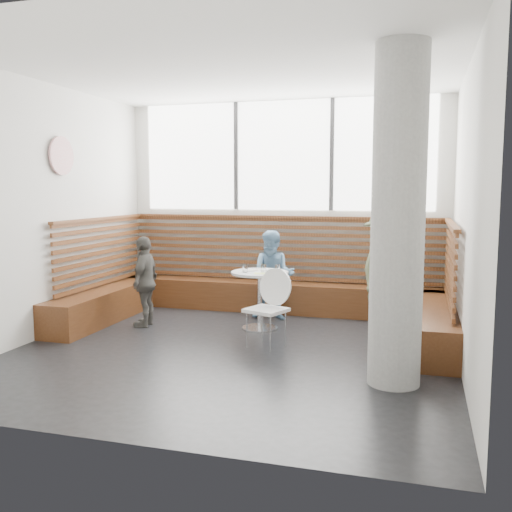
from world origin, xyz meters
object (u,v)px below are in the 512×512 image
(concrete_column, at_px, (398,218))
(child_left, at_px, (145,281))
(cafe_chair, at_px, (268,301))
(child_back, at_px, (273,275))
(cafe_table, at_px, (260,288))
(adult_man, at_px, (386,272))

(concrete_column, bearing_deg, child_left, 156.86)
(cafe_chair, bearing_deg, child_back, 122.86)
(cafe_chair, bearing_deg, concrete_column, -10.68)
(cafe_table, height_order, adult_man, adult_man)
(adult_man, bearing_deg, child_left, 118.53)
(child_left, bearing_deg, adult_man, 92.40)
(concrete_column, relative_size, child_back, 2.50)
(adult_man, height_order, child_left, adult_man)
(cafe_chair, distance_m, child_left, 1.94)
(concrete_column, distance_m, adult_man, 2.07)
(concrete_column, relative_size, cafe_table, 4.10)
(cafe_table, bearing_deg, adult_man, 7.06)
(cafe_chair, relative_size, child_left, 0.75)
(concrete_column, xyz_separation_m, child_left, (-3.38, 1.44, -0.98))
(concrete_column, relative_size, child_left, 2.59)
(cafe_table, xyz_separation_m, adult_man, (1.63, 0.20, 0.26))
(cafe_table, xyz_separation_m, child_back, (0.03, 0.62, 0.08))
(cafe_chair, relative_size, adult_man, 0.57)
(concrete_column, distance_m, cafe_chair, 2.06)
(concrete_column, height_order, child_left, concrete_column)
(child_left, bearing_deg, concrete_column, 61.01)
(adult_man, relative_size, child_left, 1.32)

